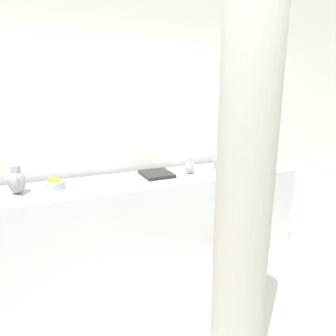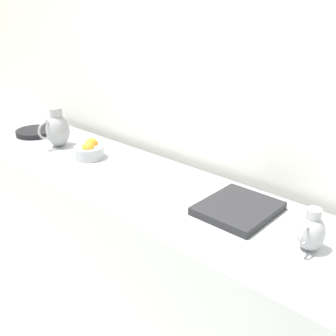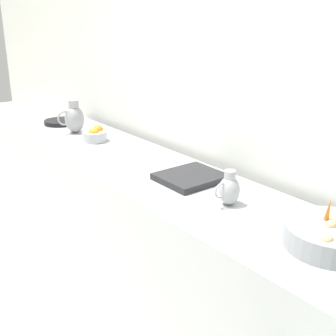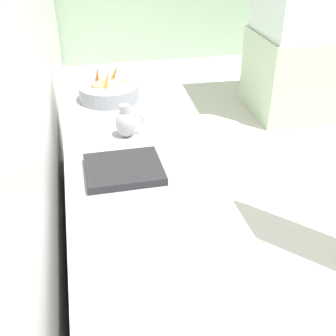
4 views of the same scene
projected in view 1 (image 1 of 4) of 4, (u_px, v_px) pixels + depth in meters
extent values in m
cube|color=silver|center=(171.00, 117.00, 3.75)|extent=(0.10, 8.55, 3.00)
cube|color=#ADAFB5|center=(145.00, 221.00, 3.42)|extent=(0.66, 3.38, 0.93)
cylinder|color=gray|center=(230.00, 164.00, 3.74)|extent=(0.37, 0.37, 0.09)
torus|color=gray|center=(229.00, 167.00, 3.75)|extent=(0.22, 0.22, 0.01)
cone|color=orange|center=(234.00, 155.00, 3.80)|extent=(0.05, 0.08, 0.13)
cone|color=orange|center=(227.00, 156.00, 3.71)|extent=(0.08, 0.07, 0.15)
cone|color=orange|center=(240.00, 157.00, 3.71)|extent=(0.08, 0.07, 0.13)
ellipsoid|color=#9E7F56|center=(232.00, 159.00, 3.76)|extent=(0.06, 0.05, 0.04)
ellipsoid|color=tan|center=(230.00, 160.00, 3.72)|extent=(0.05, 0.05, 0.04)
ellipsoid|color=tan|center=(226.00, 158.00, 3.79)|extent=(0.07, 0.06, 0.06)
ellipsoid|color=tan|center=(239.00, 162.00, 3.64)|extent=(0.06, 0.05, 0.04)
ellipsoid|color=tan|center=(227.00, 160.00, 3.75)|extent=(0.05, 0.05, 0.04)
cylinder|color=#ADAFB5|center=(55.00, 185.00, 2.99)|extent=(0.18, 0.18, 0.07)
sphere|color=orange|center=(56.00, 182.00, 2.98)|extent=(0.08, 0.08, 0.08)
sphere|color=orange|center=(52.00, 181.00, 3.01)|extent=(0.08, 0.08, 0.08)
ellipsoid|color=#939399|center=(17.00, 182.00, 2.85)|extent=(0.15, 0.15, 0.21)
cylinder|color=#939399|center=(15.00, 169.00, 2.82)|extent=(0.08, 0.08, 0.06)
torus|color=#939399|center=(17.00, 182.00, 2.77)|extent=(0.11, 0.01, 0.11)
ellipsoid|color=#A3A3A8|center=(190.00, 167.00, 3.50)|extent=(0.10, 0.10, 0.14)
cylinder|color=#A3A3A8|center=(190.00, 159.00, 3.48)|extent=(0.06, 0.06, 0.04)
torus|color=#A3A3A8|center=(192.00, 167.00, 3.44)|extent=(0.08, 0.01, 0.08)
cube|color=#232326|center=(157.00, 174.00, 3.43)|extent=(0.34, 0.30, 0.04)
cylinder|color=#9E9B93|center=(247.00, 152.00, 1.82)|extent=(0.33, 0.33, 3.00)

